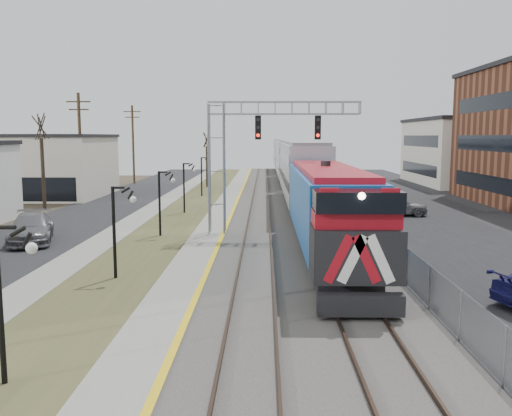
{
  "coord_description": "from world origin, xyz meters",
  "views": [
    {
      "loc": [
        2.4,
        -4.55,
        6.09
      ],
      "look_at": [
        1.97,
        21.76,
        2.6
      ],
      "focal_mm": 38.0,
      "sensor_mm": 36.0,
      "label": 1
    }
  ],
  "objects": [
    {
      "name": "street_west",
      "position": [
        -11.5,
        35.0,
        0.02
      ],
      "size": [
        7.0,
        120.0,
        0.04
      ],
      "primitive_type": "cube",
      "color": "black",
      "rests_on": "ground"
    },
    {
      "name": "sidewalk",
      "position": [
        -7.0,
        35.0,
        0.04
      ],
      "size": [
        2.0,
        120.0,
        0.08
      ],
      "primitive_type": "cube",
      "color": "gray",
      "rests_on": "ground"
    },
    {
      "name": "grass_median",
      "position": [
        -4.0,
        35.0,
        0.03
      ],
      "size": [
        4.0,
        120.0,
        0.06
      ],
      "primitive_type": "cube",
      "color": "#424625",
      "rests_on": "ground"
    },
    {
      "name": "platform",
      "position": [
        -1.0,
        35.0,
        0.12
      ],
      "size": [
        2.0,
        120.0,
        0.24
      ],
      "primitive_type": "cube",
      "color": "gray",
      "rests_on": "ground"
    },
    {
      "name": "ballast_bed",
      "position": [
        4.0,
        35.0,
        0.1
      ],
      "size": [
        8.0,
        120.0,
        0.2
      ],
      "primitive_type": "cube",
      "color": "#595651",
      "rests_on": "ground"
    },
    {
      "name": "parking_lot",
      "position": [
        16.0,
        35.0,
        0.02
      ],
      "size": [
        16.0,
        120.0,
        0.04
      ],
      "primitive_type": "cube",
      "color": "black",
      "rests_on": "ground"
    },
    {
      "name": "platform_edge",
      "position": [
        -0.12,
        35.0,
        0.24
      ],
      "size": [
        0.24,
        120.0,
        0.01
      ],
      "primitive_type": "cube",
      "color": "gold",
      "rests_on": "platform"
    },
    {
      "name": "track_near",
      "position": [
        2.0,
        35.0,
        0.28
      ],
      "size": [
        1.58,
        120.0,
        0.15
      ],
      "color": "#2D2119",
      "rests_on": "ballast_bed"
    },
    {
      "name": "track_far",
      "position": [
        5.5,
        35.0,
        0.28
      ],
      "size": [
        1.58,
        120.0,
        0.15
      ],
      "color": "#2D2119",
      "rests_on": "ballast_bed"
    },
    {
      "name": "train",
      "position": [
        5.5,
        56.83,
        2.92
      ],
      "size": [
        3.0,
        85.85,
        5.33
      ],
      "color": "#1451A4",
      "rests_on": "ground"
    },
    {
      "name": "signal_gantry",
      "position": [
        1.22,
        27.99,
        5.59
      ],
      "size": [
        9.0,
        1.07,
        8.15
      ],
      "color": "gray",
      "rests_on": "ground"
    },
    {
      "name": "lampposts",
      "position": [
        -4.0,
        18.29,
        2.0
      ],
      "size": [
        0.14,
        62.14,
        4.0
      ],
      "color": "black",
      "rests_on": "ground"
    },
    {
      "name": "fence",
      "position": [
        8.2,
        35.0,
        0.8
      ],
      "size": [
        0.04,
        120.0,
        1.6
      ],
      "primitive_type": "cube",
      "color": "gray",
      "rests_on": "ground"
    },
    {
      "name": "bare_trees",
      "position": [
        -12.66,
        38.91,
        2.7
      ],
      "size": [
        12.3,
        42.3,
        5.95
      ],
      "color": "#382D23",
      "rests_on": "ground"
    },
    {
      "name": "car_lot_e",
      "position": [
        12.5,
        36.95,
        0.8
      ],
      "size": [
        4.77,
        2.06,
        1.6
      ],
      "primitive_type": "imported",
      "rotation": [
        0.0,
        0.0,
        1.54
      ],
      "color": "slate",
      "rests_on": "ground"
    },
    {
      "name": "car_lot_f",
      "position": [
        11.17,
        45.21,
        0.78
      ],
      "size": [
        4.96,
        2.41,
        1.57
      ],
      "primitive_type": "imported",
      "rotation": [
        0.0,
        0.0,
        1.41
      ],
      "color": "#0E4623",
      "rests_on": "ground"
    },
    {
      "name": "car_street_b",
      "position": [
        -11.06,
        25.96,
        0.81
      ],
      "size": [
        3.94,
        6.03,
        1.62
      ],
      "primitive_type": "imported",
      "rotation": [
        0.0,
        0.0,
        0.33
      ],
      "color": "slate",
      "rests_on": "ground"
    }
  ]
}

